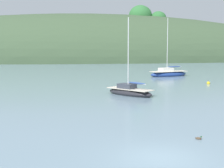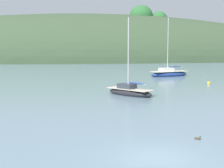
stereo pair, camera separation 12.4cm
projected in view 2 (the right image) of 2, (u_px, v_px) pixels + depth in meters
name	position (u px, v px, depth m)	size (l,w,h in m)	color
ground_plane	(159.00, 158.00, 16.71)	(400.00, 400.00, 0.00)	slate
far_shoreline_hill	(86.00, 60.00, 107.99)	(150.00, 36.00, 31.35)	#384C33
sailboat_blue_center	(169.00, 74.00, 57.57)	(7.14, 4.30, 9.76)	navy
sailboat_red_portside	(130.00, 92.00, 36.69)	(5.07, 5.47, 8.28)	#232328
mooring_buoy_inner	(209.00, 83.00, 46.56)	(0.44, 0.44, 0.54)	yellow
duck_lone_right	(198.00, 138.00, 19.85)	(0.41, 0.31, 0.24)	#473828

